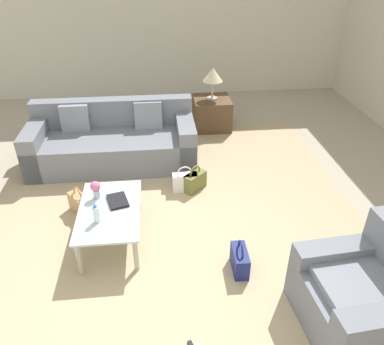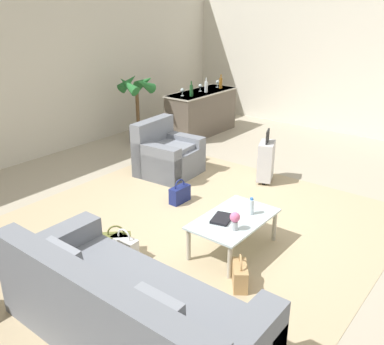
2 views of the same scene
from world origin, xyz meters
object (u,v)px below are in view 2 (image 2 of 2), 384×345
coffee_table (234,222)px  handbag_navy (180,194)px  coffee_table_book (222,219)px  handbag_tan (240,275)px  armchair (166,156)px  handbag_olive (117,243)px  wine_bottle_green (191,90)px  water_bottle (251,207)px  bar_console (201,112)px  wine_glass_right_of_centre (217,82)px  suitcase_silver (266,160)px  handbag_white (125,247)px  flower_vase (235,219)px  wine_glass_left_of_centre (200,86)px  wine_glass_leftmost (182,90)px  couch (123,316)px  wine_bottle_clear (206,87)px  potted_palm (137,104)px  wine_bottle_amber (221,83)px

coffee_table → handbag_navy: (0.58, 1.28, -0.23)m
coffee_table_book → handbag_tan: bearing=-144.4°
armchair → handbag_olive: armchair is taller
coffee_table_book → handbag_navy: (0.70, 1.20, -0.30)m
armchair → wine_bottle_green: (1.70, 0.81, 0.73)m
water_bottle → handbag_navy: (0.38, 1.38, -0.38)m
bar_console → wine_bottle_green: (-0.51, -0.13, 0.56)m
coffee_table_book → bar_console: (3.62, 3.02, 0.04)m
wine_glass_right_of_centre → handbag_navy: wine_glass_right_of_centre is taller
coffee_table_book → suitcase_silver: (2.12, 0.62, -0.07)m
handbag_white → handbag_tan: 1.34m
coffee_table → flower_vase: 0.32m
handbag_olive → wine_glass_left_of_centre: bearing=26.0°
wine_glass_leftmost → handbag_olive: bearing=-150.5°
wine_glass_right_of_centre → couch: bearing=-151.4°
wine_glass_leftmost → wine_glass_right_of_centre: (1.18, -0.03, 0.00)m
wine_bottle_green → wine_bottle_clear: same height
couch → coffee_table_book: couch is taller
couch → wine_glass_left_of_centre: size_ratio=15.10×
water_bottle → bar_console: (3.30, 3.20, -0.04)m
handbag_olive → wine_bottle_green: bearing=27.0°
coffee_table_book → handbag_white: 1.13m
armchair → suitcase_silver: (0.71, -1.47, 0.06)m
potted_palm → wine_glass_leftmost: bearing=-38.4°
handbag_olive → potted_palm: 4.15m
armchair → wine_glass_leftmost: wine_glass_leftmost is taller
wine_glass_leftmost → handbag_navy: bearing=-141.4°
wine_bottle_amber → handbag_navy: size_ratio=0.84×
wine_glass_left_of_centre → wine_bottle_clear: 0.16m
couch → wine_bottle_clear: bearing=30.2°
water_bottle → coffee_table_book: 0.38m
potted_palm → coffee_table: bearing=-120.7°
couch → wine_glass_left_of_centre: wine_glass_left_of_centre is taller
armchair → wine_glass_right_of_centre: size_ratio=6.22×
handbag_navy → wine_glass_leftmost: bearing=38.6°
bar_console → couch: bearing=-148.9°
couch → handbag_tan: couch is taller
wine_glass_left_of_centre → coffee_table: bearing=-138.1°
coffee_table_book → handbag_navy: coffee_table_book is taller
armchair → handbag_navy: bearing=-128.7°
water_bottle → wine_glass_left_of_centre: bearing=44.4°
bar_console → water_bottle: bearing=-135.9°
water_bottle → flower_vase: (-0.42, -0.05, 0.03)m
wine_glass_right_of_centre → wine_bottle_clear: wine_bottle_clear is taller
flower_vase → potted_palm: size_ratio=0.15×
flower_vase → wine_bottle_green: size_ratio=0.68×
suitcase_silver → handbag_tan: bearing=-156.0°
wine_bottle_green → handbag_white: size_ratio=0.84×
wine_bottle_green → handbag_tan: bearing=-136.0°
coffee_table → wine_glass_left_of_centre: size_ratio=6.86×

